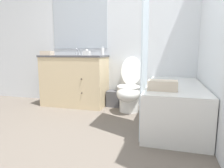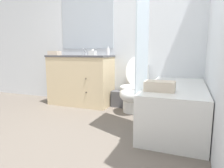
{
  "view_description": "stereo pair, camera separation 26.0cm",
  "coord_description": "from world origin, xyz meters",
  "px_view_note": "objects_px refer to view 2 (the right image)",
  "views": [
    {
      "loc": [
        0.85,
        -1.66,
        0.95
      ],
      "look_at": [
        0.15,
        0.82,
        0.54
      ],
      "focal_mm": 32.0,
      "sensor_mm": 36.0,
      "label": 1
    },
    {
      "loc": [
        1.09,
        -1.58,
        0.95
      ],
      "look_at": [
        0.15,
        0.82,
        0.54
      ],
      "focal_mm": 32.0,
      "sensor_mm": 36.0,
      "label": 2
    }
  ],
  "objects_px": {
    "bath_towel_folded": "(160,86)",
    "hand_towel_folded": "(55,53)",
    "soap_dispenser": "(108,51)",
    "sink_faucet": "(85,53)",
    "toilet": "(133,91)",
    "vanity_cabinet": "(81,80)",
    "wastebasket": "(119,99)",
    "bathtub": "(176,106)",
    "tissue_box": "(93,53)"
  },
  "relations": [
    {
      "from": "toilet",
      "to": "soap_dispenser",
      "type": "xyz_separation_m",
      "value": [
        -0.51,
        0.18,
        0.62
      ]
    },
    {
      "from": "tissue_box",
      "to": "soap_dispenser",
      "type": "bearing_deg",
      "value": -1.99
    },
    {
      "from": "bathtub",
      "to": "bath_towel_folded",
      "type": "distance_m",
      "value": 0.57
    },
    {
      "from": "wastebasket",
      "to": "hand_towel_folded",
      "type": "xyz_separation_m",
      "value": [
        -1.12,
        -0.27,
        0.79
      ]
    },
    {
      "from": "sink_faucet",
      "to": "bath_towel_folded",
      "type": "relative_size",
      "value": 0.45
    },
    {
      "from": "vanity_cabinet",
      "to": "soap_dispenser",
      "type": "relative_size",
      "value": 7.57
    },
    {
      "from": "soap_dispenser",
      "to": "bathtub",
      "type": "bearing_deg",
      "value": -26.77
    },
    {
      "from": "hand_towel_folded",
      "to": "bath_towel_folded",
      "type": "height_order",
      "value": "hand_towel_folded"
    },
    {
      "from": "vanity_cabinet",
      "to": "soap_dispenser",
      "type": "height_order",
      "value": "soap_dispenser"
    },
    {
      "from": "bathtub",
      "to": "soap_dispenser",
      "type": "height_order",
      "value": "soap_dispenser"
    },
    {
      "from": "bath_towel_folded",
      "to": "toilet",
      "type": "bearing_deg",
      "value": 121.22
    },
    {
      "from": "wastebasket",
      "to": "tissue_box",
      "type": "xyz_separation_m",
      "value": [
        -0.49,
        -0.01,
        0.8
      ]
    },
    {
      "from": "tissue_box",
      "to": "vanity_cabinet",
      "type": "bearing_deg",
      "value": -155.93
    },
    {
      "from": "sink_faucet",
      "to": "tissue_box",
      "type": "distance_m",
      "value": 0.22
    },
    {
      "from": "toilet",
      "to": "hand_towel_folded",
      "type": "bearing_deg",
      "value": -177.22
    },
    {
      "from": "bathtub",
      "to": "bath_towel_folded",
      "type": "relative_size",
      "value": 4.94
    },
    {
      "from": "hand_towel_folded",
      "to": "wastebasket",
      "type": "bearing_deg",
      "value": 13.54
    },
    {
      "from": "soap_dispenser",
      "to": "tissue_box",
      "type": "bearing_deg",
      "value": 178.01
    },
    {
      "from": "bath_towel_folded",
      "to": "tissue_box",
      "type": "bearing_deg",
      "value": 141.46
    },
    {
      "from": "soap_dispenser",
      "to": "sink_faucet",
      "type": "bearing_deg",
      "value": 167.73
    },
    {
      "from": "bathtub",
      "to": "tissue_box",
      "type": "relative_size",
      "value": 13.28
    },
    {
      "from": "bathtub",
      "to": "tissue_box",
      "type": "xyz_separation_m",
      "value": [
        -1.49,
        0.61,
        0.66
      ]
    },
    {
      "from": "sink_faucet",
      "to": "wastebasket",
      "type": "distance_m",
      "value": 1.05
    },
    {
      "from": "toilet",
      "to": "soap_dispenser",
      "type": "relative_size",
      "value": 5.84
    },
    {
      "from": "sink_faucet",
      "to": "soap_dispenser",
      "type": "bearing_deg",
      "value": -12.27
    },
    {
      "from": "vanity_cabinet",
      "to": "bath_towel_folded",
      "type": "xyz_separation_m",
      "value": [
        1.54,
        -0.98,
        0.13
      ]
    },
    {
      "from": "toilet",
      "to": "wastebasket",
      "type": "distance_m",
      "value": 0.42
    },
    {
      "from": "wastebasket",
      "to": "soap_dispenser",
      "type": "xyz_separation_m",
      "value": [
        -0.19,
        -0.02,
        0.82
      ]
    },
    {
      "from": "toilet",
      "to": "tissue_box",
      "type": "distance_m",
      "value": 1.02
    },
    {
      "from": "hand_towel_folded",
      "to": "bath_towel_folded",
      "type": "xyz_separation_m",
      "value": [
        1.97,
        -0.81,
        -0.34
      ]
    },
    {
      "from": "toilet",
      "to": "bathtub",
      "type": "xyz_separation_m",
      "value": [
        0.68,
        -0.42,
        -0.07
      ]
    },
    {
      "from": "vanity_cabinet",
      "to": "hand_towel_folded",
      "type": "bearing_deg",
      "value": -158.17
    },
    {
      "from": "bathtub",
      "to": "bath_towel_folded",
      "type": "xyz_separation_m",
      "value": [
        -0.15,
        -0.46,
        0.32
      ]
    },
    {
      "from": "toilet",
      "to": "tissue_box",
      "type": "bearing_deg",
      "value": 166.73
    },
    {
      "from": "toilet",
      "to": "tissue_box",
      "type": "xyz_separation_m",
      "value": [
        -0.81,
        0.19,
        0.6
      ]
    },
    {
      "from": "soap_dispenser",
      "to": "vanity_cabinet",
      "type": "bearing_deg",
      "value": -170.88
    },
    {
      "from": "sink_faucet",
      "to": "toilet",
      "type": "height_order",
      "value": "sink_faucet"
    },
    {
      "from": "soap_dispenser",
      "to": "bath_towel_folded",
      "type": "distance_m",
      "value": 1.53
    },
    {
      "from": "sink_faucet",
      "to": "toilet",
      "type": "distance_m",
      "value": 1.21
    },
    {
      "from": "wastebasket",
      "to": "soap_dispenser",
      "type": "distance_m",
      "value": 0.84
    },
    {
      "from": "sink_faucet",
      "to": "tissue_box",
      "type": "relative_size",
      "value": 1.2
    },
    {
      "from": "soap_dispenser",
      "to": "hand_towel_folded",
      "type": "relative_size",
      "value": 0.73
    },
    {
      "from": "vanity_cabinet",
      "to": "bathtub",
      "type": "distance_m",
      "value": 1.78
    },
    {
      "from": "bath_towel_folded",
      "to": "hand_towel_folded",
      "type": "bearing_deg",
      "value": 157.69
    },
    {
      "from": "soap_dispenser",
      "to": "hand_towel_folded",
      "type": "xyz_separation_m",
      "value": [
        -0.92,
        -0.25,
        -0.03
      ]
    },
    {
      "from": "vanity_cabinet",
      "to": "hand_towel_folded",
      "type": "xyz_separation_m",
      "value": [
        -0.42,
        -0.17,
        0.48
      ]
    },
    {
      "from": "toilet",
      "to": "wastebasket",
      "type": "relative_size",
      "value": 3.18
    },
    {
      "from": "sink_faucet",
      "to": "bathtub",
      "type": "bearing_deg",
      "value": -22.78
    },
    {
      "from": "toilet",
      "to": "wastebasket",
      "type": "xyz_separation_m",
      "value": [
        -0.32,
        0.2,
        -0.2
      ]
    },
    {
      "from": "vanity_cabinet",
      "to": "bathtub",
      "type": "relative_size",
      "value": 0.73
    }
  ]
}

